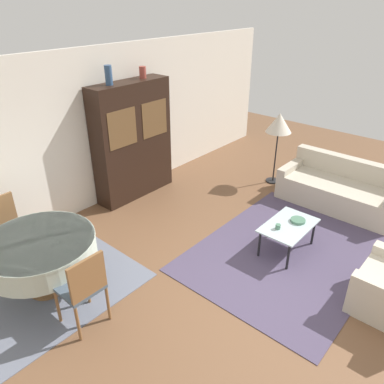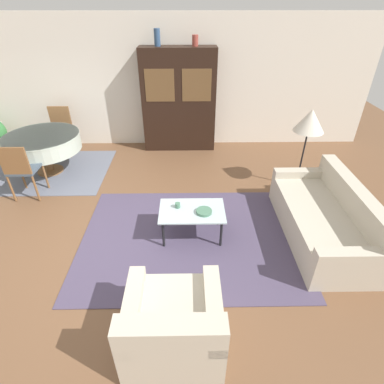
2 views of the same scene
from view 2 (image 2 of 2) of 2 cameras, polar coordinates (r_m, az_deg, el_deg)
ground_plane at (r=4.32m, az=-14.48°, el=-10.63°), size 14.00×14.00×0.00m
wall_back at (r=6.91m, az=-9.90°, el=19.61°), size 10.00×0.06×2.70m
area_rug at (r=4.36m, az=-0.47°, el=-8.66°), size 3.07×2.32×0.01m
dining_rug at (r=6.61m, az=-25.33°, el=3.66°), size 2.26×1.81×0.01m
couch at (r=4.62m, az=24.00°, el=-4.76°), size 0.94×2.01×0.81m
armchair at (r=3.12m, az=-3.58°, el=-23.96°), size 0.92×0.90×0.78m
coffee_table at (r=4.16m, az=0.00°, el=-4.02°), size 0.90×0.58×0.44m
display_cabinet at (r=6.66m, az=-2.51°, el=16.94°), size 1.54×0.43×2.11m
dining_table at (r=6.34m, az=-26.58°, el=8.39°), size 1.37×1.37×0.76m
dining_chair_near at (r=5.64m, az=-29.80°, el=4.03°), size 0.44×0.44×0.98m
dining_chair_far at (r=7.13m, az=-23.82°, el=11.21°), size 0.44×0.44×0.98m
floor_lamp at (r=5.34m, az=21.55°, el=12.25°), size 0.50×0.50×1.42m
cup at (r=4.16m, az=-2.76°, el=-2.54°), size 0.07×0.07×0.07m
bowl at (r=4.07m, az=2.31°, el=-3.73°), size 0.22×0.22×0.04m
vase_tall at (r=6.45m, az=-6.66°, el=27.22°), size 0.12×0.12×0.31m
vase_short at (r=6.43m, az=0.60°, el=26.90°), size 0.12×0.12×0.20m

